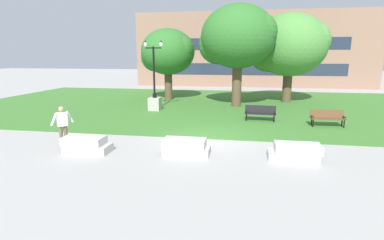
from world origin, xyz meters
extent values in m
plane|color=#A3A09B|center=(0.00, 0.00, 0.00)|extent=(140.00, 140.00, 0.00)
cube|color=#3D752D|center=(0.00, 10.00, 0.01)|extent=(40.00, 20.00, 0.02)
cube|color=#BCB7B2|center=(-4.45, -2.70, 0.16)|extent=(1.80, 0.90, 0.32)
cube|color=beige|center=(-4.60, -2.70, 0.48)|extent=(1.66, 0.83, 0.32)
cube|color=#BCB7B2|center=(-0.45, -2.38, 0.16)|extent=(1.80, 0.90, 0.32)
cube|color=beige|center=(-0.54, -2.38, 0.48)|extent=(1.66, 0.83, 0.32)
cube|color=#BCB7B2|center=(3.55, -2.31, 0.16)|extent=(1.80, 0.90, 0.32)
cube|color=beige|center=(3.72, -2.31, 0.48)|extent=(1.66, 0.83, 0.32)
cylinder|color=brown|center=(-5.89, -1.91, 0.43)|extent=(0.15, 0.15, 0.86)
cylinder|color=brown|center=(-6.02, -2.06, 0.43)|extent=(0.15, 0.15, 0.86)
cube|color=white|center=(-5.96, -1.99, 1.16)|extent=(0.44, 0.46, 0.60)
cylinder|color=white|center=(-5.79, -1.67, 1.21)|extent=(0.28, 0.31, 0.54)
cylinder|color=white|center=(-6.12, -2.31, 1.21)|extent=(0.28, 0.31, 0.54)
sphere|color=tan|center=(-5.96, -1.99, 1.60)|extent=(0.22, 0.22, 0.22)
cube|color=maroon|center=(-5.69, -2.20, 0.09)|extent=(0.71, 0.71, 0.02)
cube|color=maroon|center=(-5.37, -2.51, 0.11)|extent=(0.23, 0.23, 0.06)
cube|color=maroon|center=(-6.01, -1.88, 0.11)|extent=(0.23, 0.23, 0.06)
cylinder|color=silver|center=(-5.46, -2.27, 0.03)|extent=(0.06, 0.06, 0.06)
cylinder|color=silver|center=(-5.61, -2.43, 0.03)|extent=(0.06, 0.06, 0.06)
cylinder|color=silver|center=(-5.77, -1.96, 0.03)|extent=(0.06, 0.06, 0.06)
cylinder|color=silver|center=(-5.92, -2.12, 0.03)|extent=(0.06, 0.06, 0.06)
cube|color=brown|center=(6.28, 3.52, 0.46)|extent=(1.82, 0.52, 0.05)
cube|color=brown|center=(6.27, 3.77, 0.69)|extent=(1.80, 0.20, 0.46)
cube|color=black|center=(5.44, 3.48, 0.58)|extent=(0.08, 0.40, 0.04)
cube|color=black|center=(7.12, 3.56, 0.58)|extent=(0.08, 0.40, 0.04)
cylinder|color=black|center=(5.49, 3.33, 0.23)|extent=(0.07, 0.07, 0.41)
cylinder|color=black|center=(7.09, 3.39, 0.23)|extent=(0.07, 0.07, 0.41)
cylinder|color=black|center=(5.47, 3.64, 0.23)|extent=(0.07, 0.07, 0.41)
cylinder|color=black|center=(7.07, 3.71, 0.23)|extent=(0.07, 0.07, 0.41)
cube|color=black|center=(2.72, 4.39, 0.46)|extent=(1.82, 0.54, 0.05)
cube|color=black|center=(2.73, 4.64, 0.69)|extent=(1.80, 0.22, 0.46)
cube|color=black|center=(1.88, 4.44, 0.58)|extent=(0.08, 0.40, 0.04)
cube|color=black|center=(3.56, 4.34, 0.58)|extent=(0.08, 0.40, 0.04)
cylinder|color=black|center=(1.91, 4.28, 0.23)|extent=(0.07, 0.07, 0.41)
cylinder|color=black|center=(3.51, 4.19, 0.23)|extent=(0.07, 0.07, 0.41)
cylinder|color=black|center=(1.93, 4.59, 0.23)|extent=(0.07, 0.07, 0.41)
cylinder|color=black|center=(3.53, 4.50, 0.23)|extent=(0.07, 0.07, 0.41)
cube|color=#ADA89E|center=(-4.48, 6.85, 0.47)|extent=(0.80, 0.80, 0.90)
cylinder|color=black|center=(-4.48, 6.85, 1.07)|extent=(0.28, 0.28, 0.30)
cylinder|color=black|center=(-4.48, 6.85, 2.68)|extent=(0.14, 0.14, 3.52)
cube|color=black|center=(-4.48, 6.85, 4.34)|extent=(1.10, 0.08, 0.08)
ellipsoid|color=white|center=(-5.03, 6.85, 4.58)|extent=(0.22, 0.22, 0.36)
cone|color=black|center=(-5.03, 6.85, 4.77)|extent=(0.20, 0.20, 0.13)
ellipsoid|color=white|center=(-3.93, 6.85, 4.58)|extent=(0.22, 0.22, 0.36)
cone|color=black|center=(-3.93, 6.85, 4.77)|extent=(0.20, 0.20, 0.13)
cylinder|color=brown|center=(5.28, 12.45, 1.53)|extent=(0.74, 0.74, 3.03)
ellipsoid|color=#4C893D|center=(5.28, 12.45, 4.68)|extent=(5.92, 5.92, 5.03)
sphere|color=#4C893D|center=(3.65, 13.04, 4.08)|extent=(3.25, 3.25, 3.25)
sphere|color=#4C893D|center=(6.76, 11.85, 4.97)|extent=(2.96, 2.96, 2.96)
cylinder|color=brown|center=(-4.82, 12.25, 1.45)|extent=(0.67, 0.67, 2.86)
ellipsoid|color=#2D6B28|center=(-4.82, 12.25, 4.15)|extent=(4.61, 4.61, 3.92)
sphere|color=#2D6B28|center=(-6.08, 12.71, 3.69)|extent=(2.54, 2.54, 2.54)
sphere|color=#2D6B28|center=(-3.66, 11.79, 4.38)|extent=(2.31, 2.31, 2.31)
cylinder|color=brown|center=(1.19, 9.56, 1.86)|extent=(0.71, 0.71, 3.68)
ellipsoid|color=#2D6B28|center=(1.19, 9.56, 5.20)|extent=(5.48, 5.48, 4.65)
sphere|color=#2D6B28|center=(-0.32, 10.10, 4.65)|extent=(3.01, 3.01, 3.01)
sphere|color=#2D6B28|center=(2.56, 9.01, 5.47)|extent=(2.74, 2.74, 2.74)
cube|color=#8E6B56|center=(2.68, 24.50, 4.52)|extent=(29.07, 1.00, 9.04)
cube|color=#232D3D|center=(2.68, 23.98, 2.20)|extent=(21.80, 0.03, 1.40)
cube|color=#232D3D|center=(2.68, 23.98, 5.20)|extent=(21.80, 0.03, 1.40)
camera|label=1|loc=(1.63, -13.41, 3.83)|focal=28.00mm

